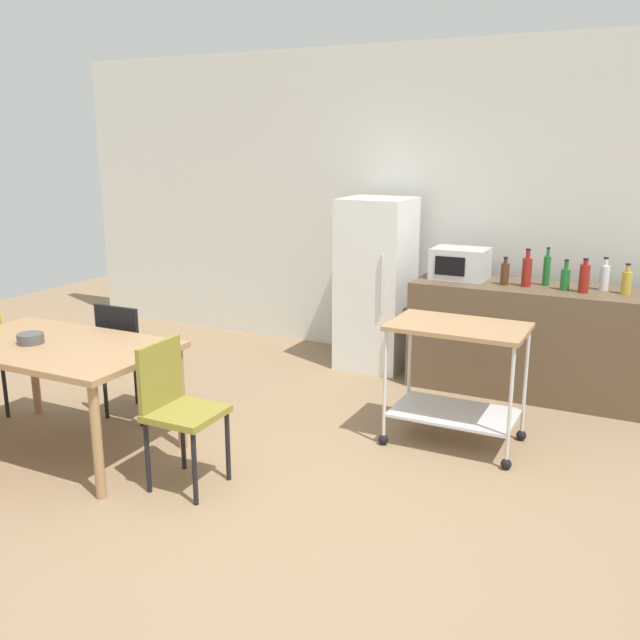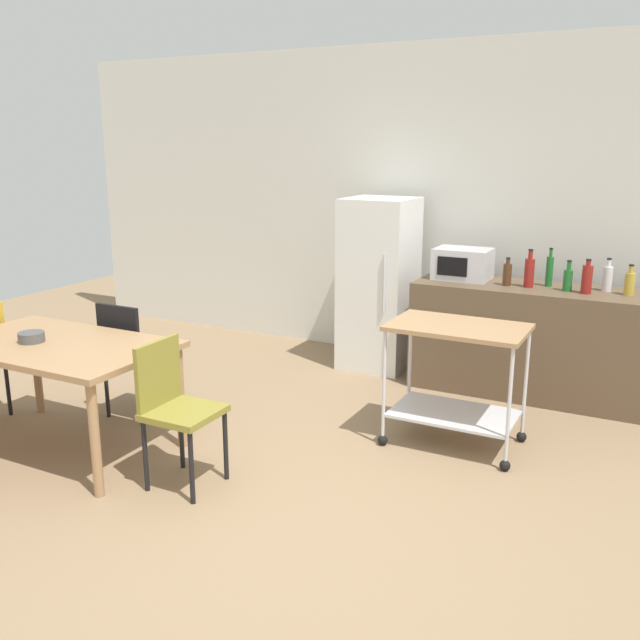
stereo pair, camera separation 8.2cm
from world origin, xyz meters
The scene contains 17 objects.
ground_plane centered at (0.00, 0.00, 0.00)m, with size 12.00×12.00×0.00m, color #8C7051.
back_wall centered at (0.00, 3.20, 1.45)m, with size 8.40×0.12×2.90m, color silver.
kitchen_counter centered at (0.90, 2.60, 0.45)m, with size 2.00×0.64×0.90m, color brown.
dining_table centered at (-1.73, 0.04, 0.67)m, with size 1.50×0.90×0.75m.
chair_black centered at (-1.70, 0.70, 0.52)m, with size 0.40×0.40×0.89m.
chair_olive centered at (-0.73, 0.00, 0.52)m, with size 0.40×0.40×0.89m.
refrigerator centered at (-0.55, 2.70, 0.78)m, with size 0.60×0.63×1.55m.
kitchen_cart centered at (0.60, 1.33, 0.57)m, with size 0.91×0.57×0.85m.
microwave centered at (0.23, 2.66, 1.03)m, with size 0.46×0.35×0.26m.
bottle_hot_sauce centered at (0.63, 2.56, 1.00)m, with size 0.07×0.07×0.23m.
bottle_soda centered at (0.80, 2.57, 1.02)m, with size 0.08×0.08×0.31m.
bottle_wine centered at (0.94, 2.68, 1.03)m, with size 0.06×0.06×0.31m.
bottle_sparkling_water centered at (1.10, 2.56, 0.99)m, with size 0.07×0.07×0.24m.
bottle_sesame_oil centered at (1.24, 2.52, 1.02)m, with size 0.08×0.08×0.27m.
bottle_soy_sauce centered at (1.37, 2.69, 1.01)m, with size 0.07×0.07×0.26m.
bottle_vinegar centered at (1.54, 2.61, 0.99)m, with size 0.08×0.08×0.24m.
fruit_bowl centered at (-1.89, -0.02, 0.78)m, with size 0.17×0.17×0.07m, color #4C4C4C.
Camera 2 is at (1.84, -3.05, 2.04)m, focal length 39.01 mm.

